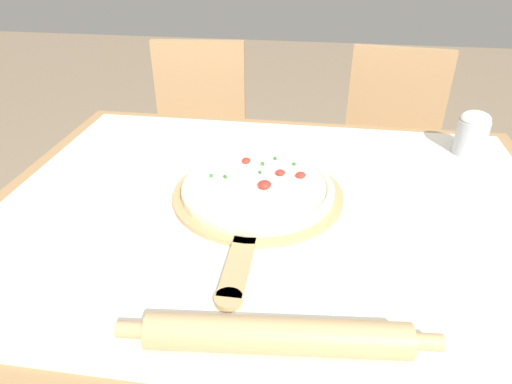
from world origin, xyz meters
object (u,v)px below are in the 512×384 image
object	(u,v)px
pizza_peel	(257,198)
rolling_pin	(277,336)
chair_right	(390,148)
pizza	(258,187)
chair_left	(199,136)
flour_cup	(472,133)

from	to	relation	value
pizza_peel	rolling_pin	xyz separation A→B (m)	(0.09, -0.42, 0.02)
pizza_peel	chair_right	xyz separation A→B (m)	(0.42, 0.85, -0.24)
pizza	chair_left	distance (m)	0.95
chair_right	flour_cup	bearing A→B (deg)	-70.02
pizza	chair_right	world-z (taller)	chair_right
chair_left	flour_cup	bearing A→B (deg)	-34.86
pizza	chair_right	distance (m)	0.97
chair_right	pizza_peel	bearing A→B (deg)	-109.87
rolling_pin	pizza_peel	bearing A→B (deg)	102.48
pizza	rolling_pin	size ratio (longest dim) A/B	0.73
chair_left	flour_cup	distance (m)	1.09
chair_left	rolling_pin	bearing A→B (deg)	-75.28
pizza_peel	chair_left	size ratio (longest dim) A/B	0.63
rolling_pin	chair_left	distance (m)	1.37
pizza	flour_cup	xyz separation A→B (m)	(0.54, 0.31, 0.04)
pizza	rolling_pin	bearing A→B (deg)	-78.04
pizza	flour_cup	world-z (taller)	flour_cup
pizza_peel	flour_cup	size ratio (longest dim) A/B	4.70
rolling_pin	flour_cup	world-z (taller)	flour_cup
pizza_peel	pizza	world-z (taller)	pizza
chair_right	flour_cup	world-z (taller)	chair_right
rolling_pin	flour_cup	xyz separation A→B (m)	(0.45, 0.75, 0.03)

